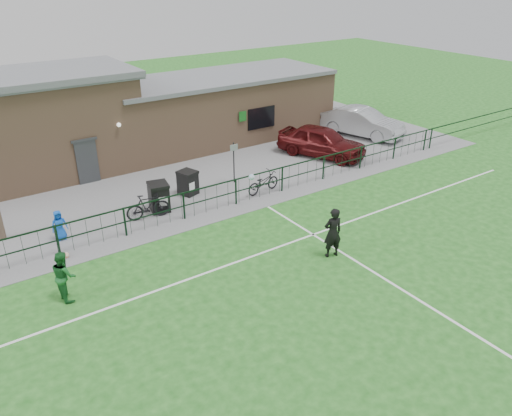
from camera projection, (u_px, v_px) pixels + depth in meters
ground at (348, 305)px, 15.34m from camera, size 90.00×90.00×0.00m
paving_strip at (162, 170)px, 25.35m from camera, size 34.00×13.00×0.02m
pitch_line_touch at (219, 212)px, 21.12m from camera, size 28.00×0.10×0.01m
pitch_line_mid at (271, 250)px, 18.30m from camera, size 28.00×0.10×0.01m
pitch_line_perp at (392, 284)px, 16.35m from camera, size 0.10×16.00×0.01m
perimeter_fence at (216, 197)px, 21.01m from camera, size 28.00×0.10×1.20m
wheelie_bin_left at (159, 198)px, 20.96m from camera, size 0.91×0.99×1.15m
wheelie_bin_right at (188, 183)px, 22.51m from camera, size 0.88×0.93×1.02m
sign_post at (234, 163)px, 23.49m from camera, size 0.07×0.07×2.00m
car_maroon at (322, 141)px, 26.92m from camera, size 3.68×5.20×1.64m
car_silver at (362, 122)px, 30.15m from camera, size 3.16×5.32×1.66m
bicycle_d at (148, 206)px, 20.30m from camera, size 1.86×0.79×1.08m
bicycle_e at (263, 182)px, 22.71m from camera, size 1.88×0.89×0.95m
spectator_child at (59, 225)px, 18.72m from camera, size 0.59×0.39×1.19m
goalkeeper_kick at (331, 232)px, 17.53m from camera, size 2.00×3.28×2.54m
outfield_player at (64, 275)px, 15.31m from camera, size 0.68×0.84×1.65m
ball_ground at (66, 255)px, 17.75m from camera, size 0.22×0.22×0.22m
clubhouse at (119, 117)px, 26.16m from camera, size 24.25×5.40×4.96m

